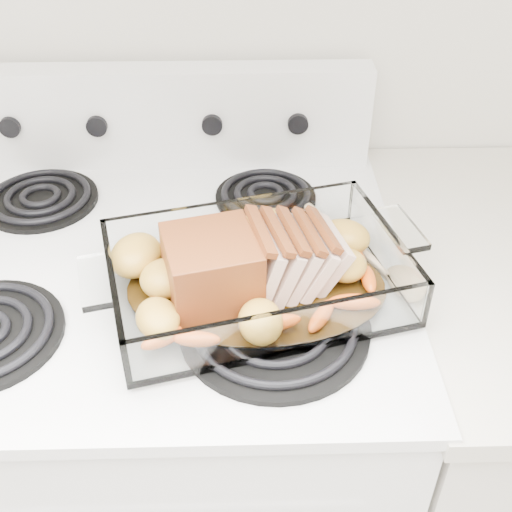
{
  "coord_description": "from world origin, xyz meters",
  "views": [
    {
      "loc": [
        0.15,
        0.89,
        1.53
      ],
      "look_at": [
        0.17,
        1.58,
        0.99
      ],
      "focal_mm": 45.0,
      "sensor_mm": 36.0,
      "label": 1
    }
  ],
  "objects_px": {
    "counter_right": "(506,439)",
    "baking_dish": "(256,281)",
    "electric_range": "(169,441)",
    "pork_roast": "(239,262)"
  },
  "relations": [
    {
      "from": "baking_dish",
      "to": "pork_roast",
      "type": "distance_m",
      "value": 0.04
    },
    {
      "from": "counter_right",
      "to": "baking_dish",
      "type": "distance_m",
      "value": 0.71
    },
    {
      "from": "electric_range",
      "to": "counter_right",
      "type": "relative_size",
      "value": 1.2
    },
    {
      "from": "electric_range",
      "to": "baking_dish",
      "type": "relative_size",
      "value": 2.88
    },
    {
      "from": "electric_range",
      "to": "pork_roast",
      "type": "bearing_deg",
      "value": -32.49
    },
    {
      "from": "counter_right",
      "to": "baking_dish",
      "type": "xyz_separation_m",
      "value": [
        -0.5,
        -0.09,
        0.5
      ]
    },
    {
      "from": "electric_range",
      "to": "counter_right",
      "type": "distance_m",
      "value": 0.67
    },
    {
      "from": "baking_dish",
      "to": "electric_range",
      "type": "bearing_deg",
      "value": 137.07
    },
    {
      "from": "counter_right",
      "to": "electric_range",
      "type": "bearing_deg",
      "value": 179.9
    },
    {
      "from": "electric_range",
      "to": "baking_dish",
      "type": "height_order",
      "value": "electric_range"
    }
  ]
}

